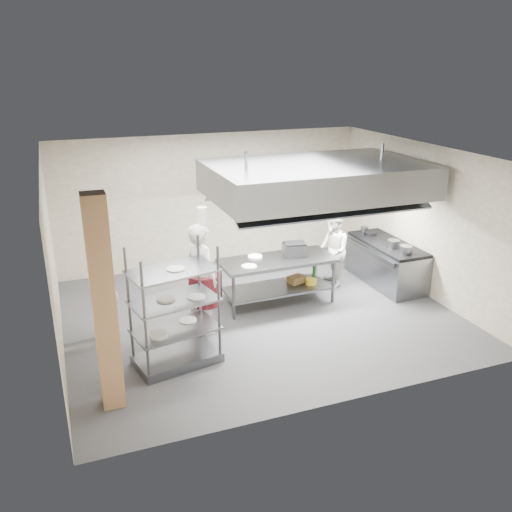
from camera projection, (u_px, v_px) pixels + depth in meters
name	position (u px, v px, depth m)	size (l,w,h in m)	color
floor	(259.00, 314.00, 10.19)	(7.00, 7.00, 0.00)	#2C2C2E
ceiling	(260.00, 154.00, 9.16)	(7.00, 7.00, 0.00)	silver
wall_back	(212.00, 200.00, 12.31)	(7.00, 7.00, 0.00)	gray
wall_left	(52.00, 263.00, 8.51)	(6.00, 6.00, 0.00)	gray
wall_right	(422.00, 219.00, 10.84)	(6.00, 6.00, 0.00)	gray
column	(104.00, 306.00, 7.04)	(0.30, 0.30, 3.00)	tan
exhaust_hood	(316.00, 179.00, 10.15)	(4.00, 2.50, 0.60)	gray
hood_strip_a	(272.00, 200.00, 9.96)	(1.60, 0.12, 0.04)	white
hood_strip_b	(357.00, 192.00, 10.56)	(1.60, 0.12, 0.04)	white
wall_shelf	(287.00, 195.00, 12.77)	(1.50, 0.28, 0.04)	gray
island	(277.00, 281.00, 10.54)	(2.23, 0.93, 0.91)	slate
island_worktop	(277.00, 260.00, 10.40)	(2.23, 0.93, 0.06)	gray
island_undershelf	(277.00, 288.00, 10.59)	(2.05, 0.83, 0.04)	slate
pass_rack	(174.00, 307.00, 8.24)	(1.29, 0.75, 1.94)	slate
cooking_range	(386.00, 264.00, 11.51)	(0.80, 2.00, 0.84)	gray
range_top	(388.00, 244.00, 11.36)	(0.78, 1.96, 0.06)	black
chef_head	(202.00, 278.00, 9.28)	(0.72, 0.47, 1.97)	white
chef_line	(332.00, 250.00, 11.19)	(0.78, 0.60, 1.60)	silver
chef_plating	(104.00, 292.00, 8.97)	(1.05, 0.44, 1.79)	silver
griddle	(295.00, 249.00, 10.57)	(0.46, 0.36, 0.22)	slate
wicker_basket	(296.00, 279.00, 10.79)	(0.32, 0.22, 0.14)	olive
stockpot	(393.00, 244.00, 11.01)	(0.24, 0.24, 0.17)	gray
plate_stack	(176.00, 327.00, 8.36)	(0.28, 0.28, 0.05)	white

